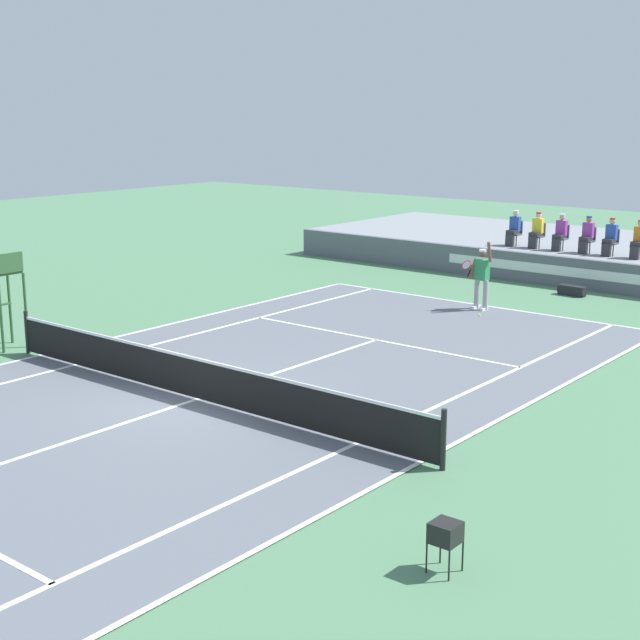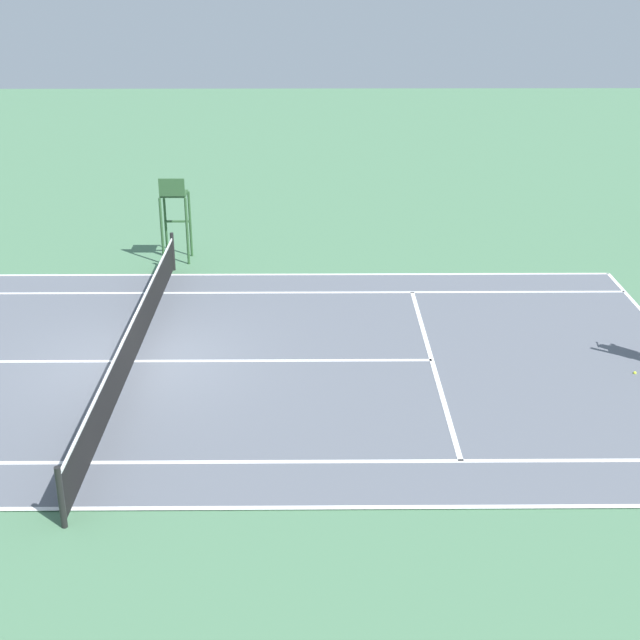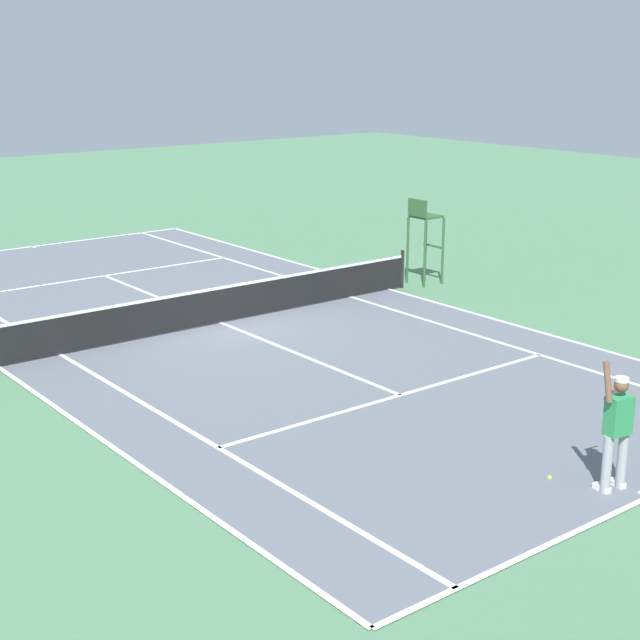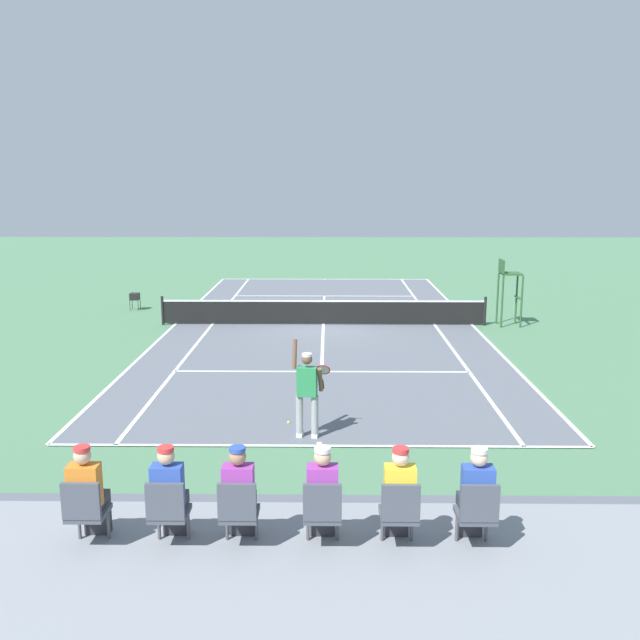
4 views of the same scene
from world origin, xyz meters
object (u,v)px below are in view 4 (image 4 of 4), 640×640
object	(u,v)px
spectator_seated_0	(475,498)
equipment_bag	(221,516)
spectator_seated_2	(323,498)
ball_hopper	(135,296)
spectator_seated_1	(399,498)
umpire_chair	(508,284)
spectator_seated_3	(239,497)
tennis_player	(307,392)
tennis_ball	(289,422)
spectator_seated_4	(170,497)
spectator_seated_5	(88,496)

from	to	relation	value
spectator_seated_0	equipment_bag	world-z (taller)	spectator_seated_0
spectator_seated_2	ball_hopper	bearing A→B (deg)	-68.89
spectator_seated_1	umpire_chair	world-z (taller)	umpire_chair
spectator_seated_1	spectator_seated_3	distance (m)	1.86
spectator_seated_1	equipment_bag	distance (m)	3.74
tennis_player	umpire_chair	size ratio (longest dim) A/B	0.85
tennis_player	tennis_ball	distance (m)	1.34
spectator_seated_4	equipment_bag	distance (m)	2.81
spectator_seated_3	spectator_seated_4	bearing A→B (deg)	0.00
spectator_seated_3	tennis_player	bearing A→B (deg)	-95.69
spectator_seated_1	spectator_seated_2	size ratio (longest dim) A/B	1.00
tennis_ball	equipment_bag	size ratio (longest dim) A/B	0.07
spectator_seated_1	spectator_seated_5	size ratio (longest dim) A/B	1.00
spectator_seated_0	tennis_player	world-z (taller)	spectator_seated_0
tennis_player	tennis_ball	xyz separation A→B (m)	(0.44, -0.81, -0.96)
spectator_seated_2	spectator_seated_4	size ratio (longest dim) A/B	1.00
spectator_seated_1	spectator_seated_2	bearing A→B (deg)	0.00
umpire_chair	ball_hopper	xyz separation A→B (m)	(14.53, -2.96, -0.98)
umpire_chair	equipment_bag	xyz separation A→B (m)	(8.21, 15.13, -1.40)
tennis_ball	spectator_seated_1	bearing A→B (deg)	103.69
umpire_chair	equipment_bag	world-z (taller)	umpire_chair
spectator_seated_3	equipment_bag	size ratio (longest dim) A/B	1.37
spectator_seated_4	spectator_seated_5	size ratio (longest dim) A/B	1.00
spectator_seated_1	tennis_ball	size ratio (longest dim) A/B	18.60
spectator_seated_2	umpire_chair	distance (m)	18.72
spectator_seated_2	spectator_seated_5	world-z (taller)	same
spectator_seated_4	ball_hopper	distance (m)	21.39
equipment_bag	ball_hopper	size ratio (longest dim) A/B	1.32
spectator_seated_3	ball_hopper	distance (m)	21.64
spectator_seated_0	ball_hopper	xyz separation A→B (m)	(9.68, -20.47, -1.06)
spectator_seated_0	spectator_seated_3	world-z (taller)	same
spectator_seated_0	tennis_player	bearing A→B (deg)	-70.76
spectator_seated_3	tennis_ball	world-z (taller)	spectator_seated_3
tennis_player	equipment_bag	world-z (taller)	tennis_player
equipment_bag	spectator_seated_3	bearing A→B (deg)	104.52
spectator_seated_1	spectator_seated_4	distance (m)	2.68
umpire_chair	spectator_seated_0	bearing A→B (deg)	74.53
spectator_seated_0	spectator_seated_3	xyz separation A→B (m)	(2.75, 0.00, 0.00)
equipment_bag	tennis_ball	bearing A→B (deg)	-99.75
spectator_seated_3	umpire_chair	distance (m)	19.09
spectator_seated_2	ball_hopper	xyz separation A→B (m)	(7.90, -20.47, -1.06)
spectator_seated_2	spectator_seated_3	size ratio (longest dim) A/B	1.00
spectator_seated_5	tennis_player	size ratio (longest dim) A/B	0.61
tennis_player	tennis_ball	bearing A→B (deg)	-61.44
spectator_seated_4	spectator_seated_1	bearing A→B (deg)	180.00
spectator_seated_4	spectator_seated_5	xyz separation A→B (m)	(0.96, 0.00, 0.00)
spectator_seated_0	spectator_seated_2	xyz separation A→B (m)	(1.78, 0.00, 0.00)
spectator_seated_3	equipment_bag	world-z (taller)	spectator_seated_3
spectator_seated_4	umpire_chair	world-z (taller)	umpire_chair
spectator_seated_1	spectator_seated_0	bearing A→B (deg)	180.00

